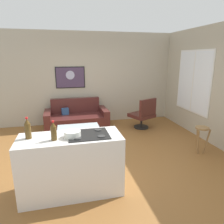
% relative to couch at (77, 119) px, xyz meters
% --- Properties ---
extents(ground, '(6.40, 6.40, 0.04)m').
position_rel_couch_xyz_m(ground, '(0.52, -1.88, -0.30)').
color(ground, brown).
extents(back_wall, '(6.40, 0.05, 2.80)m').
position_rel_couch_xyz_m(back_wall, '(0.52, 0.54, 1.12)').
color(back_wall, '#B2A893').
rests_on(back_wall, ground).
extents(right_wall, '(0.05, 6.40, 2.80)m').
position_rel_couch_xyz_m(right_wall, '(3.14, -1.58, 1.12)').
color(right_wall, '#B0A790').
rests_on(right_wall, ground).
extents(couch, '(1.83, 0.92, 0.85)m').
position_rel_couch_xyz_m(couch, '(0.00, 0.00, 0.00)').
color(couch, '#4A1F1D').
rests_on(couch, ground).
extents(coffee_table, '(0.99, 0.51, 0.43)m').
position_rel_couch_xyz_m(coffee_table, '(-0.03, -1.16, 0.12)').
color(coffee_table, silver).
rests_on(coffee_table, ground).
extents(armchair, '(0.81, 0.80, 0.91)m').
position_rel_couch_xyz_m(armchair, '(1.91, -0.48, 0.16)').
color(armchair, black).
rests_on(armchair, ground).
extents(bar_stool, '(0.33, 0.32, 0.60)m').
position_rel_couch_xyz_m(bar_stool, '(2.53, -2.29, 0.18)').
color(bar_stool, olive).
rests_on(bar_stool, ground).
extents(kitchen_counter, '(1.52, 0.62, 0.95)m').
position_rel_couch_xyz_m(kitchen_counter, '(-0.26, -3.01, 0.19)').
color(kitchen_counter, silver).
rests_on(kitchen_counter, ground).
extents(soda_bottle, '(0.09, 0.09, 0.32)m').
position_rel_couch_xyz_m(soda_bottle, '(-0.84, -2.95, 0.79)').
color(soda_bottle, '#513916').
rests_on(soda_bottle, kitchen_counter).
extents(soda_bottle_2, '(0.08, 0.08, 0.28)m').
position_rel_couch_xyz_m(soda_bottle_2, '(-0.49, -3.09, 0.78)').
color(soda_bottle_2, '#513916').
rests_on(soda_bottle_2, kitchen_counter).
extents(mixing_bowl, '(0.24, 0.24, 0.10)m').
position_rel_couch_xyz_m(mixing_bowl, '(-0.23, -3.04, 0.70)').
color(mixing_bowl, silver).
rests_on(mixing_bowl, kitchen_counter).
extents(wall_painting, '(0.88, 0.03, 0.64)m').
position_rel_couch_xyz_m(wall_painting, '(-0.11, 0.50, 1.18)').
color(wall_painting, black).
extents(window, '(0.03, 1.44, 1.66)m').
position_rel_couch_xyz_m(window, '(3.10, -0.98, 1.13)').
color(window, silver).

